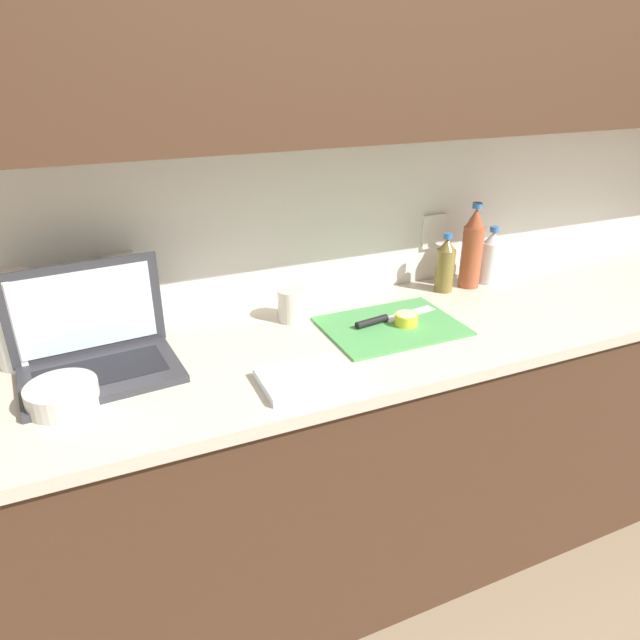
{
  "coord_description": "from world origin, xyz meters",
  "views": [
    {
      "loc": [
        -0.91,
        -1.31,
        1.63
      ],
      "look_at": [
        -0.33,
        -0.01,
        0.97
      ],
      "focal_mm": 32.0,
      "sensor_mm": 36.0,
      "label": 1
    }
  ],
  "objects_px": {
    "laptop": "(95,348)",
    "knife": "(383,319)",
    "bowl_white": "(62,395)",
    "cutting_board": "(391,326)",
    "bottle_water_clear": "(445,265)",
    "measuring_cup": "(293,304)",
    "bottle_green_soda": "(491,258)",
    "lemon_half_cut": "(406,319)",
    "bottle_oil_tall": "(472,249)",
    "paper_towel_roll": "(15,320)"
  },
  "relations": [
    {
      "from": "measuring_cup",
      "to": "lemon_half_cut",
      "type": "bearing_deg",
      "value": -32.98
    },
    {
      "from": "bottle_water_clear",
      "to": "measuring_cup",
      "type": "height_order",
      "value": "bottle_water_clear"
    },
    {
      "from": "cutting_board",
      "to": "measuring_cup",
      "type": "distance_m",
      "value": 0.3
    },
    {
      "from": "cutting_board",
      "to": "knife",
      "type": "height_order",
      "value": "knife"
    },
    {
      "from": "knife",
      "to": "bowl_white",
      "type": "xyz_separation_m",
      "value": [
        -0.9,
        -0.09,
        0.01
      ]
    },
    {
      "from": "knife",
      "to": "bottle_green_soda",
      "type": "relative_size",
      "value": 1.44
    },
    {
      "from": "laptop",
      "to": "bottle_oil_tall",
      "type": "relative_size",
      "value": 1.36
    },
    {
      "from": "bottle_green_soda",
      "to": "bottle_water_clear",
      "type": "relative_size",
      "value": 1.01
    },
    {
      "from": "bottle_water_clear",
      "to": "measuring_cup",
      "type": "distance_m",
      "value": 0.56
    },
    {
      "from": "paper_towel_roll",
      "to": "lemon_half_cut",
      "type": "bearing_deg",
      "value": -11.79
    },
    {
      "from": "lemon_half_cut",
      "to": "bottle_green_soda",
      "type": "bearing_deg",
      "value": 23.3
    },
    {
      "from": "bottle_oil_tall",
      "to": "measuring_cup",
      "type": "xyz_separation_m",
      "value": [
        -0.67,
        -0.01,
        -0.09
      ]
    },
    {
      "from": "bottle_green_soda",
      "to": "bottle_oil_tall",
      "type": "xyz_separation_m",
      "value": [
        -0.09,
        -0.0,
        0.04
      ]
    },
    {
      "from": "bottle_green_soda",
      "to": "bottle_oil_tall",
      "type": "distance_m",
      "value": 0.1
    },
    {
      "from": "lemon_half_cut",
      "to": "bottle_water_clear",
      "type": "xyz_separation_m",
      "value": [
        0.27,
        0.2,
        0.07
      ]
    },
    {
      "from": "cutting_board",
      "to": "bottle_water_clear",
      "type": "distance_m",
      "value": 0.38
    },
    {
      "from": "measuring_cup",
      "to": "bowl_white",
      "type": "height_order",
      "value": "measuring_cup"
    },
    {
      "from": "laptop",
      "to": "cutting_board",
      "type": "xyz_separation_m",
      "value": [
        0.82,
        -0.09,
        -0.06
      ]
    },
    {
      "from": "cutting_board",
      "to": "bottle_water_clear",
      "type": "height_order",
      "value": "bottle_water_clear"
    },
    {
      "from": "cutting_board",
      "to": "bottle_water_clear",
      "type": "bearing_deg",
      "value": 30.54
    },
    {
      "from": "bottle_green_soda",
      "to": "bowl_white",
      "type": "bearing_deg",
      "value": -170.19
    },
    {
      "from": "measuring_cup",
      "to": "cutting_board",
      "type": "bearing_deg",
      "value": -34.74
    },
    {
      "from": "cutting_board",
      "to": "knife",
      "type": "xyz_separation_m",
      "value": [
        -0.01,
        0.03,
        0.01
      ]
    },
    {
      "from": "knife",
      "to": "paper_towel_roll",
      "type": "relative_size",
      "value": 1.19
    },
    {
      "from": "cutting_board",
      "to": "bottle_green_soda",
      "type": "relative_size",
      "value": 1.96
    },
    {
      "from": "bottle_oil_tall",
      "to": "knife",
      "type": "bearing_deg",
      "value": -160.26
    },
    {
      "from": "bottle_green_soda",
      "to": "bottle_oil_tall",
      "type": "bearing_deg",
      "value": -180.0
    },
    {
      "from": "laptop",
      "to": "bottle_green_soda",
      "type": "xyz_separation_m",
      "value": [
        1.33,
        0.1,
        0.03
      ]
    },
    {
      "from": "cutting_board",
      "to": "lemon_half_cut",
      "type": "xyz_separation_m",
      "value": [
        0.04,
        -0.02,
        0.02
      ]
    },
    {
      "from": "bottle_green_soda",
      "to": "measuring_cup",
      "type": "bearing_deg",
      "value": -178.97
    },
    {
      "from": "cutting_board",
      "to": "bottle_oil_tall",
      "type": "relative_size",
      "value": 1.35
    },
    {
      "from": "bottle_water_clear",
      "to": "bowl_white",
      "type": "distance_m",
      "value": 1.25
    },
    {
      "from": "laptop",
      "to": "bottle_oil_tall",
      "type": "xyz_separation_m",
      "value": [
        1.24,
        0.1,
        0.07
      ]
    },
    {
      "from": "laptop",
      "to": "bottle_oil_tall",
      "type": "bearing_deg",
      "value": -0.24
    },
    {
      "from": "laptop",
      "to": "cutting_board",
      "type": "distance_m",
      "value": 0.83
    },
    {
      "from": "paper_towel_roll",
      "to": "bottle_oil_tall",
      "type": "bearing_deg",
      "value": -0.67
    },
    {
      "from": "bottle_water_clear",
      "to": "measuring_cup",
      "type": "bearing_deg",
      "value": -178.62
    },
    {
      "from": "knife",
      "to": "bowl_white",
      "type": "height_order",
      "value": "bowl_white"
    },
    {
      "from": "bottle_green_soda",
      "to": "bottle_water_clear",
      "type": "bearing_deg",
      "value": 180.0
    },
    {
      "from": "bowl_white",
      "to": "knife",
      "type": "bearing_deg",
      "value": 5.68
    },
    {
      "from": "laptop",
      "to": "knife",
      "type": "relative_size",
      "value": 1.36
    },
    {
      "from": "lemon_half_cut",
      "to": "bottle_oil_tall",
      "type": "relative_size",
      "value": 0.23
    },
    {
      "from": "laptop",
      "to": "cutting_board",
      "type": "relative_size",
      "value": 1.01
    },
    {
      "from": "laptop",
      "to": "lemon_half_cut",
      "type": "height_order",
      "value": "laptop"
    },
    {
      "from": "lemon_half_cut",
      "to": "paper_towel_roll",
      "type": "height_order",
      "value": "paper_towel_roll"
    },
    {
      "from": "lemon_half_cut",
      "to": "bottle_oil_tall",
      "type": "distance_m",
      "value": 0.44
    },
    {
      "from": "bottle_water_clear",
      "to": "measuring_cup",
      "type": "xyz_separation_m",
      "value": [
        -0.56,
        -0.01,
        -0.04
      ]
    },
    {
      "from": "paper_towel_roll",
      "to": "cutting_board",
      "type": "bearing_deg",
      "value": -11.42
    },
    {
      "from": "cutting_board",
      "to": "laptop",
      "type": "bearing_deg",
      "value": 173.93
    },
    {
      "from": "laptop",
      "to": "bowl_white",
      "type": "bearing_deg",
      "value": -125.27
    }
  ]
}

